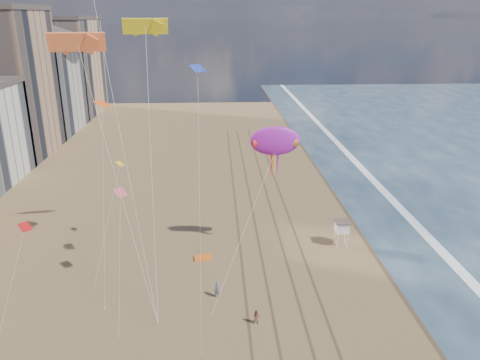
% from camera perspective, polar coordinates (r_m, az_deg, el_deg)
% --- Properties ---
extents(wet_sand, '(260.00, 260.00, 0.00)m').
position_cam_1_polar(wet_sand, '(72.71, 15.63, -3.13)').
color(wet_sand, '#42301E').
rests_on(wet_sand, ground).
extents(foam, '(260.00, 260.00, 0.00)m').
position_cam_1_polar(foam, '(74.14, 18.72, -3.01)').
color(foam, white).
rests_on(foam, ground).
extents(tracks, '(7.68, 120.00, 0.01)m').
position_cam_1_polar(tracks, '(60.29, 3.49, -7.20)').
color(tracks, brown).
rests_on(tracks, ground).
extents(lifeguard_stand, '(1.82, 1.82, 3.29)m').
position_cam_1_polar(lifeguard_stand, '(58.87, 12.32, -5.60)').
color(lifeguard_stand, white).
rests_on(lifeguard_stand, ground).
extents(grounded_kite, '(2.14, 1.51, 0.23)m').
position_cam_1_polar(grounded_kite, '(55.86, -4.57, -9.41)').
color(grounded_kite, orange).
rests_on(grounded_kite, ground).
extents(show_kite, '(6.15, 6.70, 19.08)m').
position_cam_1_polar(show_kite, '(52.29, 4.30, 4.72)').
color(show_kite, '#AA1AAC').
rests_on(show_kite, ground).
extents(kite_flyer_a, '(0.65, 0.43, 1.77)m').
position_cam_1_polar(kite_flyer_a, '(48.44, -2.76, -13.21)').
color(kite_flyer_a, slate).
rests_on(kite_flyer_a, ground).
extents(kite_flyer_b, '(0.81, 0.68, 1.49)m').
position_cam_1_polar(kite_flyer_b, '(44.88, 2.04, -16.38)').
color(kite_flyer_b, brown).
rests_on(kite_flyer_b, ground).
extents(small_kites, '(18.06, 13.67, 14.64)m').
position_cam_1_polar(small_kites, '(47.92, -15.12, 4.58)').
color(small_kites, yellow).
rests_on(small_kites, ground).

